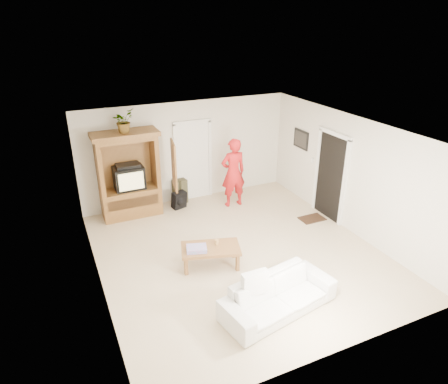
% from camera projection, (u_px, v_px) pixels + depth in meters
% --- Properties ---
extents(floor, '(6.00, 6.00, 0.00)m').
position_uv_depth(floor, '(238.00, 253.00, 8.30)').
color(floor, tan).
rests_on(floor, ground).
extents(ceiling, '(6.00, 6.00, 0.00)m').
position_uv_depth(ceiling, '(240.00, 131.00, 7.25)').
color(ceiling, white).
rests_on(ceiling, floor).
extents(wall_back, '(5.50, 0.00, 5.50)m').
position_uv_depth(wall_back, '(187.00, 152.00, 10.27)').
color(wall_back, silver).
rests_on(wall_back, floor).
extents(wall_front, '(5.50, 0.00, 5.50)m').
position_uv_depth(wall_front, '(340.00, 281.00, 5.28)').
color(wall_front, silver).
rests_on(wall_front, floor).
extents(wall_left, '(0.00, 6.00, 6.00)m').
position_uv_depth(wall_left, '(93.00, 224.00, 6.73)').
color(wall_left, silver).
rests_on(wall_left, floor).
extents(wall_right, '(0.00, 6.00, 6.00)m').
position_uv_depth(wall_right, '(350.00, 174.00, 8.82)').
color(wall_right, silver).
rests_on(wall_right, floor).
extents(armoire, '(1.82, 1.14, 2.10)m').
position_uv_depth(armoire, '(130.00, 180.00, 9.55)').
color(armoire, brown).
rests_on(armoire, floor).
extents(door_back, '(0.85, 0.05, 2.04)m').
position_uv_depth(door_back, '(193.00, 162.00, 10.41)').
color(door_back, white).
rests_on(door_back, floor).
extents(doorway_right, '(0.05, 0.90, 2.04)m').
position_uv_depth(doorway_right, '(331.00, 177.00, 9.42)').
color(doorway_right, black).
rests_on(doorway_right, floor).
extents(framed_picture, '(0.03, 0.60, 0.48)m').
position_uv_depth(framed_picture, '(301.00, 139.00, 10.27)').
color(framed_picture, black).
rests_on(framed_picture, wall_right).
extents(doormat, '(0.60, 0.40, 0.02)m').
position_uv_depth(doormat, '(312.00, 219.00, 9.67)').
color(doormat, '#382316').
rests_on(doormat, floor).
extents(plant, '(0.62, 0.62, 0.52)m').
position_uv_depth(plant, '(123.00, 121.00, 8.92)').
color(plant, '#4C7238').
rests_on(plant, armoire).
extents(man, '(0.66, 0.44, 1.78)m').
position_uv_depth(man, '(233.00, 173.00, 10.04)').
color(man, red).
rests_on(man, floor).
extents(sofa, '(2.11, 1.14, 0.58)m').
position_uv_depth(sofa, '(279.00, 296.00, 6.58)').
color(sofa, silver).
rests_on(sofa, floor).
extents(coffee_table, '(1.26, 0.92, 0.42)m').
position_uv_depth(coffee_table, '(211.00, 250.00, 7.73)').
color(coffee_table, brown).
rests_on(coffee_table, floor).
extents(towel, '(0.45, 0.38, 0.08)m').
position_uv_depth(towel, '(197.00, 249.00, 7.58)').
color(towel, '#D7478E').
rests_on(towel, coffee_table).
extents(candle, '(0.08, 0.08, 0.10)m').
position_uv_depth(candle, '(217.00, 242.00, 7.79)').
color(candle, tan).
rests_on(candle, coffee_table).
extents(backpack_black, '(0.39, 0.30, 0.43)m').
position_uv_depth(backpack_black, '(179.00, 200.00, 10.13)').
color(backpack_black, black).
rests_on(backpack_black, floor).
extents(backpack_olive, '(0.37, 0.30, 0.64)m').
position_uv_depth(backpack_olive, '(180.00, 191.00, 10.41)').
color(backpack_olive, '#47442B').
rests_on(backpack_olive, floor).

